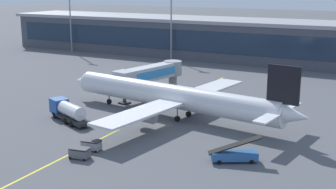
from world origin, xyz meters
name	(u,v)px	position (x,y,z in m)	size (l,w,h in m)	color
ground_plane	(160,126)	(0.00, 0.00, 0.00)	(700.00, 700.00, 0.00)	#515459
apron_lead_in_line	(140,119)	(-4.95, 2.00, 0.00)	(0.30, 80.00, 0.01)	yellow
terminal_building	(291,43)	(4.18, 70.63, 6.06)	(195.58, 21.39, 12.08)	#424751
main_airliner	(173,96)	(-0.52, 5.54, 3.76)	(48.13, 38.61, 11.22)	white
jet_bridge	(152,73)	(-11.40, 17.09, 4.76)	(7.01, 18.38, 6.46)	#B2B7BC
fuel_tanker	(68,111)	(-15.21, -4.68, 1.75)	(10.91, 6.54, 3.25)	#232326
belt_loader	(234,154)	(15.98, -8.71, 0.99)	(6.65, 4.62, 3.49)	#285B9E
baggage_cart_0	(80,153)	(-2.57, -17.30, 0.78)	(2.85, 1.97, 1.48)	#595B60
baggage_cart_1	(91,145)	(-3.05, -14.14, 0.78)	(2.85, 1.97, 1.48)	gray
apron_light_mast_0	(70,7)	(-67.11, 58.67, 15.06)	(2.80, 0.50, 26.07)	gray
apron_light_mast_1	(171,21)	(-28.76, 58.67, 11.69)	(2.80, 0.50, 19.57)	gray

